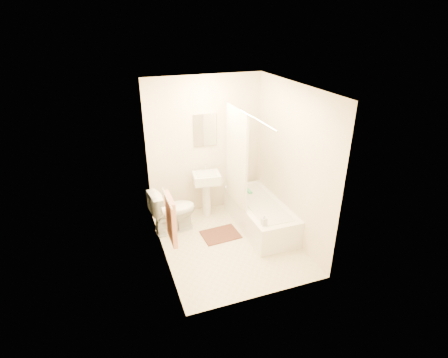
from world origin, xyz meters
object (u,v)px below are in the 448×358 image
object	(u,v)px
sink	(207,193)
bath_mat	(221,234)
soap_bottle	(264,220)
toilet	(173,211)
bathtub	(260,214)

from	to	relation	value
sink	bath_mat	bearing A→B (deg)	-81.33
sink	soap_bottle	world-z (taller)	sink
bath_mat	soap_bottle	world-z (taller)	soap_bottle
bath_mat	soap_bottle	size ratio (longest dim) A/B	3.47
sink	soap_bottle	distance (m)	1.37
toilet	bathtub	distance (m)	1.44
bathtub	soap_bottle	world-z (taller)	soap_bottle
bathtub	toilet	bearing A→B (deg)	165.11
toilet	bath_mat	distance (m)	0.86
bathtub	bath_mat	distance (m)	0.74
bathtub	bath_mat	bearing A→B (deg)	-176.73
sink	bath_mat	world-z (taller)	sink
sink	soap_bottle	xyz separation A→B (m)	(0.48, -1.28, 0.09)
toilet	sink	distance (m)	0.72
sink	bathtub	distance (m)	0.99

